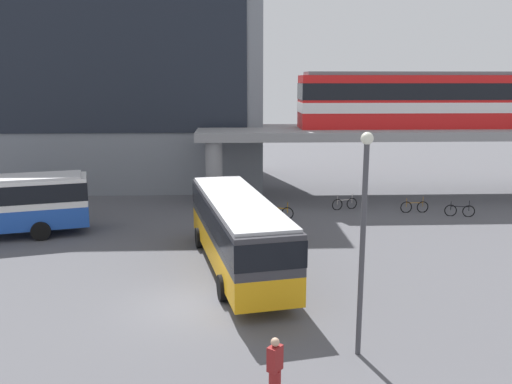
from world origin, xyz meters
The scene contains 11 objects.
ground_plane centered at (0.00, 10.00, 0.00)m, with size 120.00×120.00×0.00m, color #515156.
station_building centered at (-7.41, 24.79, 8.34)m, with size 22.52×11.51×16.67m.
elevated_platform centered at (16.03, 18.38, 4.25)m, with size 33.52×6.87×4.86m.
train centered at (15.60, 18.38, 6.83)m, with size 18.53×2.96×3.84m.
bus_main centered at (1.90, 3.70, 1.99)m, with size 4.64×11.32×3.22m.
bicycle_silver centered at (8.86, 14.42, 0.36)m, with size 1.74×0.56×1.04m.
bicycle_brown centered at (13.07, 13.42, 0.36)m, with size 1.79×0.09×1.04m.
bicycle_black centered at (15.50, 12.34, 0.36)m, with size 1.76×0.45×1.04m.
bicycle_orange centered at (4.45, 12.39, 0.36)m, with size 1.72×0.60×1.04m.
pedestrian_walking_across centered at (2.77, -5.99, 0.83)m, with size 0.45×0.47×1.75m.
lamp_post centered at (5.49, -3.75, 3.96)m, with size 0.36×0.36×6.76m.
Camera 1 is at (1.76, -18.31, 8.20)m, focal length 37.07 mm.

